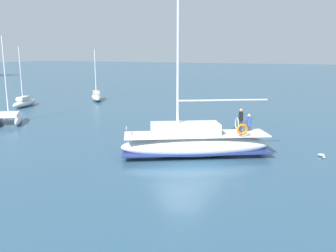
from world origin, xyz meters
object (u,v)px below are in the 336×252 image
at_px(moored_sloop_far, 24,102).
at_px(mooring_buoy, 217,134).
at_px(seagull, 322,155).
at_px(main_sailboat, 195,142).
at_px(moored_cutter_right, 96,96).
at_px(moored_catamaran, 8,117).

distance_m(moored_sloop_far, mooring_buoy, 26.99).
bearing_deg(seagull, main_sailboat, 114.47).
height_order(moored_cutter_right, seagull, moored_cutter_right).
relative_size(moored_cutter_right, mooring_buoy, 8.00).
xyz_separation_m(moored_catamaran, moored_cutter_right, (17.50, 2.94, -0.02)).
distance_m(main_sailboat, moored_catamaran, 19.93).
bearing_deg(moored_sloop_far, main_sailboat, -112.69).
distance_m(moored_cutter_right, seagull, 34.41).
height_order(main_sailboat, mooring_buoy, main_sailboat).
distance_m(main_sailboat, mooring_buoy, 6.19).
distance_m(moored_sloop_far, moored_catamaran, 11.41).
distance_m(seagull, mooring_buoy, 8.44).
height_order(moored_catamaran, mooring_buoy, moored_catamaran).
relative_size(moored_sloop_far, seagull, 6.41).
relative_size(moored_sloop_far, mooring_buoy, 8.33).
distance_m(moored_catamaran, seagull, 27.18).
bearing_deg(moored_catamaran, moored_cutter_right, 9.53).
relative_size(moored_sloop_far, moored_catamaran, 0.90).
bearing_deg(moored_sloop_far, seagull, -102.99).
distance_m(main_sailboat, seagull, 8.16).
bearing_deg(mooring_buoy, moored_catamaran, 100.56).
bearing_deg(main_sailboat, mooring_buoy, 5.40).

